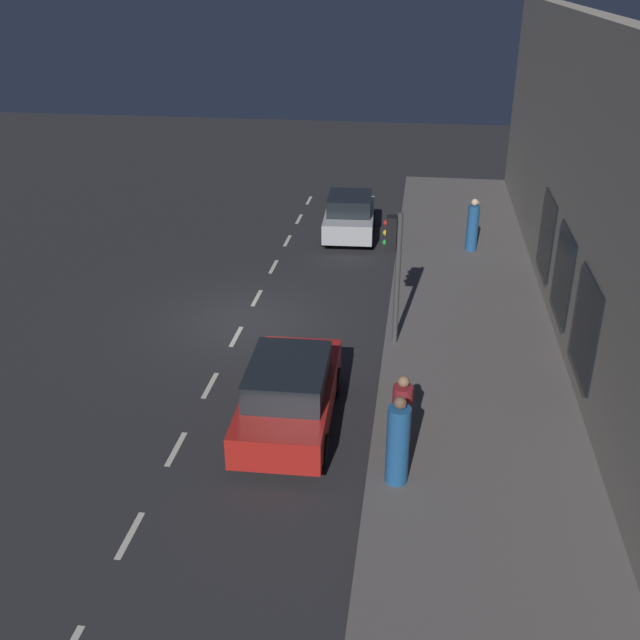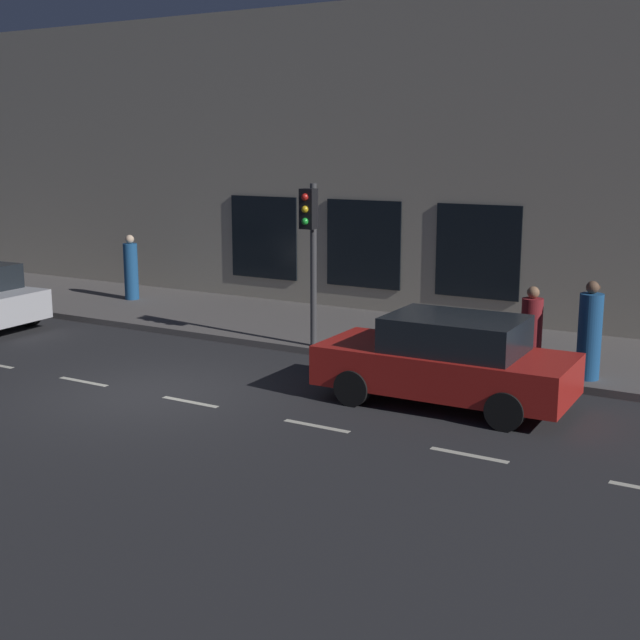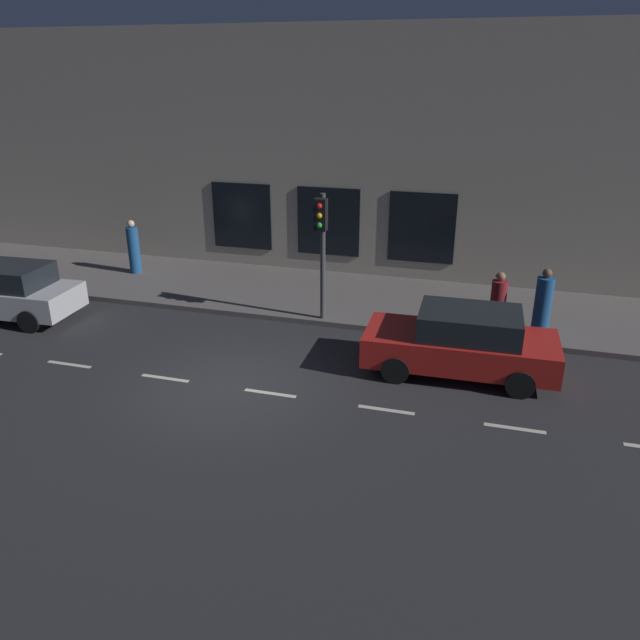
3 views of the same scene
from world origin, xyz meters
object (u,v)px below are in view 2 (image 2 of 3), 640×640
(pedestrian_0, at_px, (131,270))
(pedestrian_1, at_px, (531,333))
(traffic_light, at_px, (311,235))
(pedestrian_2, at_px, (590,335))
(parked_car_1, at_px, (447,360))

(pedestrian_0, height_order, pedestrian_1, pedestrian_0)
(traffic_light, distance_m, pedestrian_0, 7.89)
(pedestrian_0, xyz_separation_m, pedestrian_2, (-1.97, -13.14, 0.01))
(parked_car_1, xyz_separation_m, pedestrian_2, (2.39, -1.84, 0.21))
(parked_car_1, bearing_deg, pedestrian_0, 67.51)
(parked_car_1, distance_m, pedestrian_2, 3.03)
(traffic_light, height_order, pedestrian_1, traffic_light)
(pedestrian_1, bearing_deg, traffic_light, 122.87)
(pedestrian_0, bearing_deg, pedestrian_2, -21.30)
(pedestrian_2, bearing_deg, traffic_light, -119.65)
(pedestrian_1, bearing_deg, pedestrian_2, -64.40)
(traffic_light, height_order, pedestrian_2, traffic_light)
(parked_car_1, height_order, pedestrian_2, pedestrian_2)
(parked_car_1, relative_size, pedestrian_2, 2.38)
(parked_car_1, bearing_deg, pedestrian_2, -39.01)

